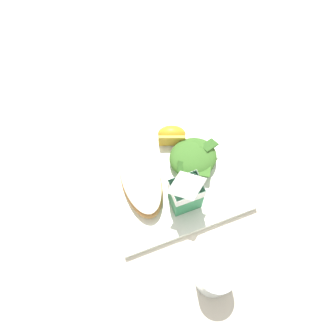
% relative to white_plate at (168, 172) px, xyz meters
% --- Properties ---
extents(ground, '(3.00, 3.00, 0.00)m').
position_rel_white_plate_xyz_m(ground, '(0.00, 0.00, -0.01)').
color(ground, beige).
extents(white_plate, '(0.28, 0.28, 0.02)m').
position_rel_white_plate_xyz_m(white_plate, '(0.00, 0.00, 0.00)').
color(white_plate, white).
rests_on(white_plate, ground).
extents(cheesy_pizza_bread, '(0.09, 0.18, 0.04)m').
position_rel_white_plate_xyz_m(cheesy_pizza_bread, '(0.06, 0.01, 0.03)').
color(cheesy_pizza_bread, tan).
rests_on(cheesy_pizza_bread, white_plate).
extents(green_salad_pile, '(0.11, 0.10, 0.04)m').
position_rel_white_plate_xyz_m(green_salad_pile, '(-0.06, 0.00, 0.03)').
color(green_salad_pile, '#3D7028').
rests_on(green_salad_pile, white_plate).
extents(milk_carton, '(0.06, 0.05, 0.11)m').
position_rel_white_plate_xyz_m(milk_carton, '(-0.01, 0.08, 0.07)').
color(milk_carton, '#2D8451').
rests_on(milk_carton, white_plate).
extents(orange_wedge_front, '(0.07, 0.06, 0.04)m').
position_rel_white_plate_xyz_m(orange_wedge_front, '(-0.03, -0.07, 0.03)').
color(orange_wedge_front, orange).
rests_on(orange_wedge_front, white_plate).
extents(drinking_clear_cup, '(0.07, 0.07, 0.09)m').
position_rel_white_plate_xyz_m(drinking_clear_cup, '(0.00, 0.23, 0.04)').
color(drinking_clear_cup, silver).
rests_on(drinking_clear_cup, ground).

